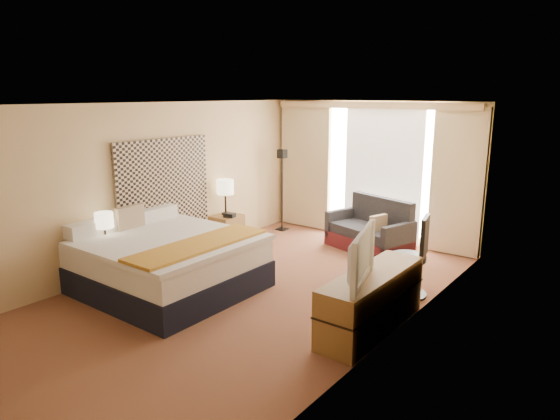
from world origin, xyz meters
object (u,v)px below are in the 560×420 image
Objects in this scene: loveseat at (371,233)px; nightstand_right at (227,230)px; desk_chair at (412,261)px; lamp_right at (225,188)px; floor_lamp at (282,174)px; television at (354,256)px; nightstand_left at (109,266)px; bed at (166,262)px; media_dresser at (372,301)px; lamp_left at (104,221)px.

nightstand_right is at bearing -133.12° from loveseat.
nightstand_right is 0.33× the size of loveseat.
desk_chair is 1.74× the size of lamp_right.
floor_lamp is 4.75m from television.
nightstand_left is 0.24× the size of bed.
media_dresser is 2.96m from bed.
bed reaches higher than loveseat.
lamp_right is (-2.31, -1.29, 0.75)m from loveseat.
lamp_right reaches higher than media_dresser.
nightstand_left is 2.50m from nightstand_right.
bed is (-2.89, -0.65, 0.06)m from media_dresser.
floor_lamp reaches higher than media_dresser.
media_dresser is at bearing -21.58° from lamp_right.
nightstand_right is (0.00, 2.50, 0.00)m from nightstand_left.
bed is 3.48× the size of lamp_right.
media_dresser is (3.70, 1.05, 0.07)m from nightstand_left.
media_dresser is 4.09m from lamp_right.
desk_chair is at bearing 33.21° from bed.
lamp_right is (-0.05, 2.53, 0.78)m from nightstand_left.
floor_lamp is at bearing 140.57° from media_dresser.
nightstand_left is 3.85m from media_dresser.
loveseat is (2.26, 3.82, 0.03)m from nightstand_left.
floor_lamp is at bearing -166.35° from loveseat.
bed is at bearing -160.24° from desk_chair.
loveseat reaches higher than nightstand_left.
lamp_right is at bearing -134.24° from loveseat.
media_dresser is 2.75× the size of lamp_right.
bed is 2.39m from lamp_right.
media_dresser is 1.73× the size of television.
lamp_left reaches higher than media_dresser.
lamp_right is (-3.75, 1.48, 0.71)m from media_dresser.
lamp_right reaches higher than desk_chair.
lamp_right reaches higher than nightstand_left.
nightstand_right is 2.62m from loveseat.
media_dresser is at bearing -102.49° from desk_chair.
lamp_right is at bearing 91.06° from nightstand_left.
media_dresser is at bearing 16.56° from lamp_left.
floor_lamp is 1.42m from lamp_right.
nightstand_left is at bearing -104.07° from loveseat.
desk_chair reaches higher than nightstand_left.
loveseat reaches higher than nightstand_right.
loveseat is 2.75m from lamp_right.
lamp_left reaches higher than nightstand_right.
bed is 4.18× the size of lamp_left.
lamp_left is 2.57m from lamp_right.
nightstand_left is 4.03m from floor_lamp.
lamp_left is (-0.77, -0.44, 0.57)m from bed.
floor_lamp is 1.45× the size of desk_chair.
floor_lamp is 3.90m from desk_chair.
desk_chair is 2.08× the size of lamp_left.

